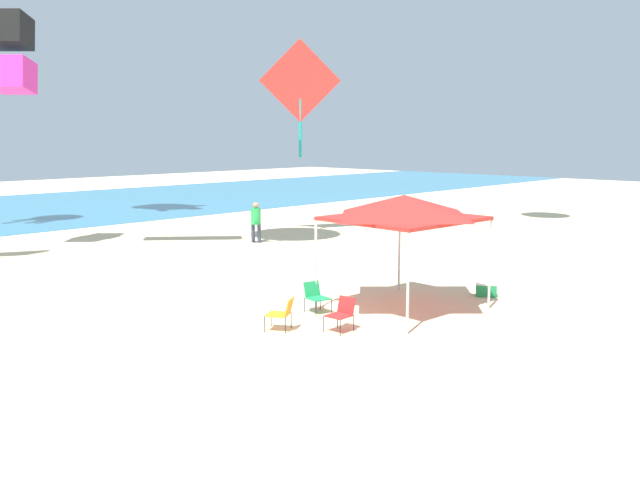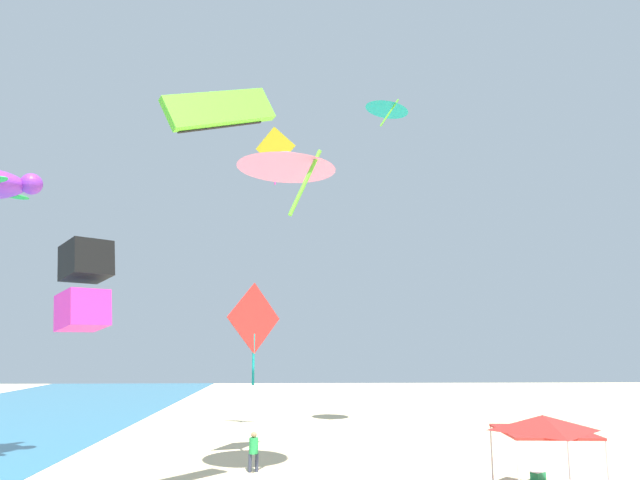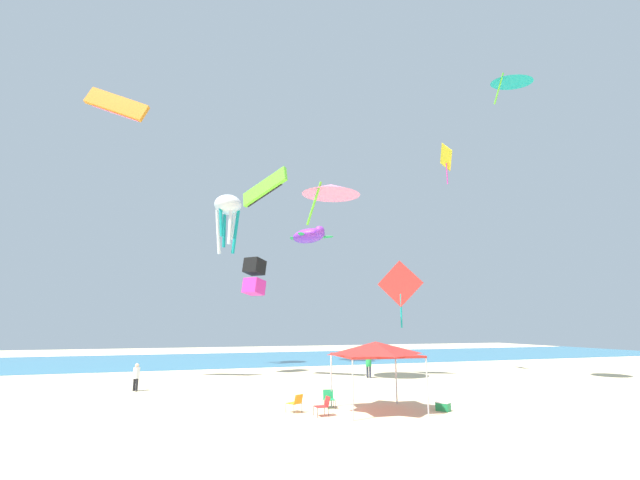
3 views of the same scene
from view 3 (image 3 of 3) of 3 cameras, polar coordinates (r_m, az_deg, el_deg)
ground at (r=21.70m, az=2.30°, el=-21.83°), size 120.00×120.00×0.10m
ocean_strip at (r=52.66m, az=-10.27°, el=-15.33°), size 120.00×22.08×0.02m
canopy_tent at (r=21.18m, az=7.45°, el=-14.23°), size 3.73×3.47×3.16m
folding_chair_near_cooler at (r=20.28m, az=0.48°, el=-21.09°), size 0.65×0.57×0.82m
folding_chair_facing_ocean at (r=22.13m, az=1.16°, el=-20.25°), size 0.63×0.71×0.82m
folding_chair_left_of_tent at (r=21.00m, az=-3.25°, el=-20.73°), size 0.76×0.80×0.82m
cooler_box at (r=22.17m, az=16.09°, el=-20.54°), size 0.68×0.74×0.40m
person_far_stroller at (r=29.47m, az=-23.29°, el=-16.18°), size 0.39×0.39×1.62m
person_beachcomber at (r=34.07m, az=6.50°, el=-16.01°), size 0.43×0.47×1.81m
kite_delta_teal at (r=36.72m, az=24.18°, el=19.00°), size 3.12×3.16×2.47m
kite_parafoil_lime at (r=33.92m, az=-7.40°, el=6.93°), size 2.86×3.97×2.77m
kite_diamond_yellow at (r=40.12m, az=16.46°, el=10.39°), size 0.64×2.66×3.85m
kite_turtle_purple at (r=47.33m, az=-1.45°, el=0.58°), size 4.79×5.32×1.93m
kite_octopus_white at (r=45.32m, az=-12.19°, el=4.21°), size 2.78×2.78×6.17m
kite_box_black at (r=36.97m, az=-8.76°, el=-4.84°), size 2.13×2.13×3.20m
kite_delta_pink at (r=32.82m, az=1.46°, el=6.74°), size 6.00×6.02×3.51m
kite_parafoil_orange at (r=37.23m, az=-25.47°, el=15.96°), size 4.80×1.86×2.96m
kite_diamond_red at (r=35.80m, az=10.65°, el=-6.05°), size 2.87×2.63×5.46m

